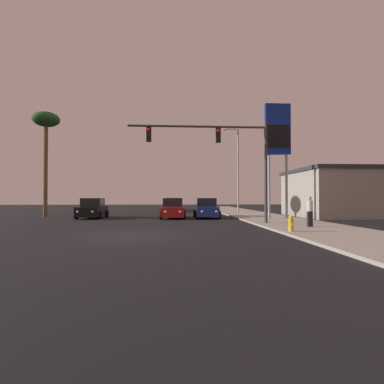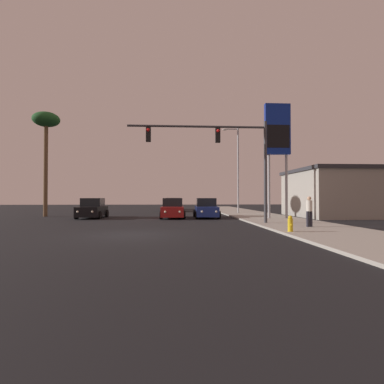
{
  "view_description": "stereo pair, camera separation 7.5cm",
  "coord_description": "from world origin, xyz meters",
  "px_view_note": "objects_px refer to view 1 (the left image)",
  "views": [
    {
      "loc": [
        1.88,
        -14.02,
        1.73
      ],
      "look_at": [
        3.72,
        15.53,
        2.28
      ],
      "focal_mm": 28.0,
      "sensor_mm": 36.0,
      "label": 1
    },
    {
      "loc": [
        1.96,
        -14.03,
        1.73
      ],
      "look_at": [
        3.72,
        15.53,
        2.28
      ],
      "focal_mm": 28.0,
      "sensor_mm": 36.0,
      "label": 2
    }
  ],
  "objects_px": {
    "car_red": "(173,209)",
    "street_lamp": "(237,166)",
    "fire_hydrant": "(291,224)",
    "car_green": "(174,205)",
    "car_blue": "(206,209)",
    "car_black": "(93,209)",
    "gas_station_sign": "(278,136)",
    "traffic_light_mast": "(225,149)",
    "pedestrian_on_sidewalk": "(310,210)",
    "car_grey": "(171,204)",
    "palm_tree_near": "(46,126)"
  },
  "relations": [
    {
      "from": "car_red",
      "to": "street_lamp",
      "type": "bearing_deg",
      "value": -137.4
    },
    {
      "from": "fire_hydrant",
      "to": "car_green",
      "type": "bearing_deg",
      "value": 103.27
    },
    {
      "from": "car_blue",
      "to": "street_lamp",
      "type": "bearing_deg",
      "value": -121.59
    },
    {
      "from": "car_black",
      "to": "gas_station_sign",
      "type": "relative_size",
      "value": 0.48
    },
    {
      "from": "fire_hydrant",
      "to": "car_red",
      "type": "bearing_deg",
      "value": 116.31
    },
    {
      "from": "car_black",
      "to": "traffic_light_mast",
      "type": "bearing_deg",
      "value": 144.23
    },
    {
      "from": "street_lamp",
      "to": "fire_hydrant",
      "type": "bearing_deg",
      "value": -93.71
    },
    {
      "from": "car_black",
      "to": "car_red",
      "type": "relative_size",
      "value": 1.0
    },
    {
      "from": "car_green",
      "to": "fire_hydrant",
      "type": "bearing_deg",
      "value": 105.27
    },
    {
      "from": "gas_station_sign",
      "to": "car_black",
      "type": "bearing_deg",
      "value": 169.89
    },
    {
      "from": "car_blue",
      "to": "pedestrian_on_sidewalk",
      "type": "relative_size",
      "value": 2.6
    },
    {
      "from": "gas_station_sign",
      "to": "car_grey",
      "type": "bearing_deg",
      "value": 113.45
    },
    {
      "from": "traffic_light_mast",
      "to": "gas_station_sign",
      "type": "xyz_separation_m",
      "value": [
        4.92,
        4.26,
        1.81
      ]
    },
    {
      "from": "car_red",
      "to": "fire_hydrant",
      "type": "xyz_separation_m",
      "value": [
        5.61,
        -11.35,
        -0.27
      ]
    },
    {
      "from": "car_grey",
      "to": "car_black",
      "type": "xyz_separation_m",
      "value": [
        -6.49,
        -16.96,
        0.0
      ]
    },
    {
      "from": "fire_hydrant",
      "to": "gas_station_sign",
      "type": "bearing_deg",
      "value": 73.97
    },
    {
      "from": "car_green",
      "to": "fire_hydrant",
      "type": "relative_size",
      "value": 5.71
    },
    {
      "from": "traffic_light_mast",
      "to": "street_lamp",
      "type": "height_order",
      "value": "street_lamp"
    },
    {
      "from": "car_black",
      "to": "palm_tree_near",
      "type": "distance_m",
      "value": 9.27
    },
    {
      "from": "car_grey",
      "to": "street_lamp",
      "type": "relative_size",
      "value": 0.48
    },
    {
      "from": "car_green",
      "to": "car_red",
      "type": "bearing_deg",
      "value": 91.59
    },
    {
      "from": "traffic_light_mast",
      "to": "palm_tree_near",
      "type": "relative_size",
      "value": 0.93
    },
    {
      "from": "car_green",
      "to": "pedestrian_on_sidewalk",
      "type": "relative_size",
      "value": 2.6
    },
    {
      "from": "street_lamp",
      "to": "palm_tree_near",
      "type": "bearing_deg",
      "value": -170.18
    },
    {
      "from": "pedestrian_on_sidewalk",
      "to": "palm_tree_near",
      "type": "xyz_separation_m",
      "value": [
        -19.18,
        11.94,
        7.27
      ]
    },
    {
      "from": "car_green",
      "to": "pedestrian_on_sidewalk",
      "type": "bearing_deg",
      "value": 111.43
    },
    {
      "from": "car_blue",
      "to": "car_black",
      "type": "relative_size",
      "value": 1.0
    },
    {
      "from": "car_green",
      "to": "car_red",
      "type": "relative_size",
      "value": 1.0
    },
    {
      "from": "traffic_light_mast",
      "to": "car_blue",
      "type": "bearing_deg",
      "value": 94.09
    },
    {
      "from": "car_black",
      "to": "street_lamp",
      "type": "bearing_deg",
      "value": -159.06
    },
    {
      "from": "car_blue",
      "to": "street_lamp",
      "type": "height_order",
      "value": "street_lamp"
    },
    {
      "from": "car_blue",
      "to": "fire_hydrant",
      "type": "xyz_separation_m",
      "value": [
        2.76,
        -11.53,
        -0.27
      ]
    },
    {
      "from": "car_grey",
      "to": "pedestrian_on_sidewalk",
      "type": "bearing_deg",
      "value": 105.28
    },
    {
      "from": "car_green",
      "to": "traffic_light_mast",
      "type": "height_order",
      "value": "traffic_light_mast"
    },
    {
      "from": "car_grey",
      "to": "pedestrian_on_sidewalk",
      "type": "distance_m",
      "value": 27.71
    },
    {
      "from": "car_green",
      "to": "gas_station_sign",
      "type": "bearing_deg",
      "value": 121.77
    },
    {
      "from": "car_blue",
      "to": "car_red",
      "type": "bearing_deg",
      "value": 5.91
    },
    {
      "from": "car_grey",
      "to": "palm_tree_near",
      "type": "bearing_deg",
      "value": 51.07
    },
    {
      "from": "traffic_light_mast",
      "to": "street_lamp",
      "type": "distance_m",
      "value": 12.9
    },
    {
      "from": "car_black",
      "to": "pedestrian_on_sidewalk",
      "type": "distance_m",
      "value": 17.26
    },
    {
      "from": "car_blue",
      "to": "car_green",
      "type": "xyz_separation_m",
      "value": [
        -2.76,
        11.89,
        0.0
      ]
    },
    {
      "from": "car_black",
      "to": "gas_station_sign",
      "type": "distance_m",
      "value": 16.33
    },
    {
      "from": "street_lamp",
      "to": "car_grey",
      "type": "bearing_deg",
      "value": 121.45
    },
    {
      "from": "car_black",
      "to": "gas_station_sign",
      "type": "bearing_deg",
      "value": 168.65
    },
    {
      "from": "car_grey",
      "to": "fire_hydrant",
      "type": "distance_m",
      "value": 29.4
    },
    {
      "from": "car_black",
      "to": "gas_station_sign",
      "type": "xyz_separation_m",
      "value": [
        15.01,
        -2.68,
        5.86
      ]
    },
    {
      "from": "traffic_light_mast",
      "to": "gas_station_sign",
      "type": "relative_size",
      "value": 0.98
    },
    {
      "from": "car_blue",
      "to": "traffic_light_mast",
      "type": "bearing_deg",
      "value": 96.29
    },
    {
      "from": "car_black",
      "to": "traffic_light_mast",
      "type": "xyz_separation_m",
      "value": [
        10.08,
        -6.94,
        4.04
      ]
    },
    {
      "from": "car_grey",
      "to": "street_lamp",
      "type": "height_order",
      "value": "street_lamp"
    }
  ]
}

